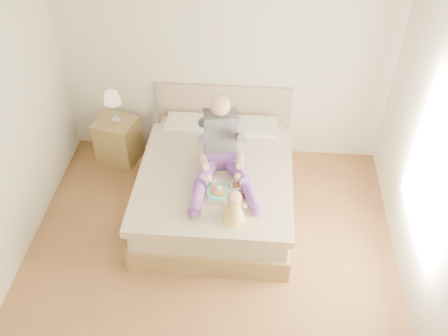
# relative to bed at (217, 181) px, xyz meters

# --- Properties ---
(room) EXTENTS (4.02, 4.22, 2.71)m
(room) POSITION_rel_bed_xyz_m (0.08, -1.08, 1.19)
(room) COLOR brown
(room) RESTS_ON ground
(bed) EXTENTS (1.70, 2.18, 1.00)m
(bed) POSITION_rel_bed_xyz_m (0.00, 0.00, 0.00)
(bed) COLOR olive
(bed) RESTS_ON ground
(nightstand) EXTENTS (0.57, 0.53, 0.59)m
(nightstand) POSITION_rel_bed_xyz_m (-1.35, 0.70, -0.02)
(nightstand) COLOR olive
(nightstand) RESTS_ON ground
(lamp) EXTENTS (0.21, 0.21, 0.43)m
(lamp) POSITION_rel_bed_xyz_m (-1.33, 0.70, 0.60)
(lamp) COLOR silver
(lamp) RESTS_ON nightstand
(adult) EXTENTS (0.74, 1.11, 0.88)m
(adult) POSITION_rel_bed_xyz_m (0.06, -0.13, 0.55)
(adult) COLOR #63378B
(adult) RESTS_ON bed
(tray) EXTENTS (0.49, 0.42, 0.12)m
(tray) POSITION_rel_bed_xyz_m (0.15, -0.47, 0.32)
(tray) COLOR silver
(tray) RESTS_ON bed
(baby) EXTENTS (0.26, 0.34, 0.38)m
(baby) POSITION_rel_bed_xyz_m (0.25, -0.85, 0.45)
(baby) COLOR #FFD350
(baby) RESTS_ON bed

